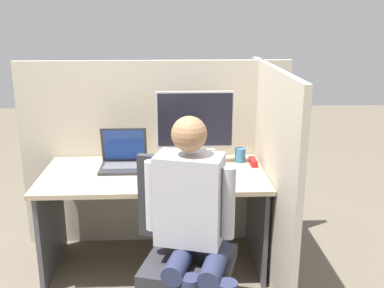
% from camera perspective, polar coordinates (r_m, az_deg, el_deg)
% --- Properties ---
extents(cubicle_panel_back, '(1.99, 0.04, 1.41)m').
position_cam_1_polar(cubicle_panel_back, '(3.40, -4.63, -1.32)').
color(cubicle_panel_back, '#B7AD99').
rests_on(cubicle_panel_back, ground).
extents(cubicle_panel_right, '(0.04, 1.39, 1.41)m').
position_cam_1_polar(cubicle_panel_right, '(3.02, 9.88, -3.80)').
color(cubicle_panel_right, '#B7AD99').
rests_on(cubicle_panel_right, ground).
extents(desk, '(1.49, 0.74, 0.70)m').
position_cam_1_polar(desk, '(3.09, -4.79, -6.54)').
color(desk, tan).
rests_on(desk, ground).
extents(paper_box, '(0.31, 0.25, 0.07)m').
position_cam_1_polar(paper_box, '(3.18, 0.38, -1.88)').
color(paper_box, white).
rests_on(paper_box, desk).
extents(monitor, '(0.54, 0.23, 0.45)m').
position_cam_1_polar(monitor, '(3.11, 0.38, 2.66)').
color(monitor, '#B2B2B7').
rests_on(monitor, paper_box).
extents(laptop, '(0.32, 0.26, 0.27)m').
position_cam_1_polar(laptop, '(3.13, -8.68, -2.08)').
color(laptop, '#2D2D33').
rests_on(laptop, desk).
extents(mouse, '(0.07, 0.05, 0.03)m').
position_cam_1_polar(mouse, '(2.92, -3.51, -3.96)').
color(mouse, black).
rests_on(mouse, desk).
extents(stapler, '(0.04, 0.14, 0.04)m').
position_cam_1_polar(stapler, '(3.19, 7.76, -2.25)').
color(stapler, '#A31919').
rests_on(stapler, desk).
extents(carrot_toy, '(0.04, 0.16, 0.04)m').
position_cam_1_polar(carrot_toy, '(2.77, 0.33, -5.06)').
color(carrot_toy, orange).
rests_on(carrot_toy, desk).
extents(office_chair, '(0.58, 0.62, 0.95)m').
position_cam_1_polar(office_chair, '(2.57, -1.06, -12.63)').
color(office_chair, '#2D2D33').
rests_on(office_chair, ground).
extents(person, '(0.46, 0.50, 1.24)m').
position_cam_1_polar(person, '(2.33, 0.15, -9.57)').
color(person, '#282D4C').
rests_on(person, ground).
extents(coffee_mug, '(0.08, 0.08, 0.10)m').
position_cam_1_polar(coffee_mug, '(3.23, 6.14, -1.39)').
color(coffee_mug, teal).
rests_on(coffee_mug, desk).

